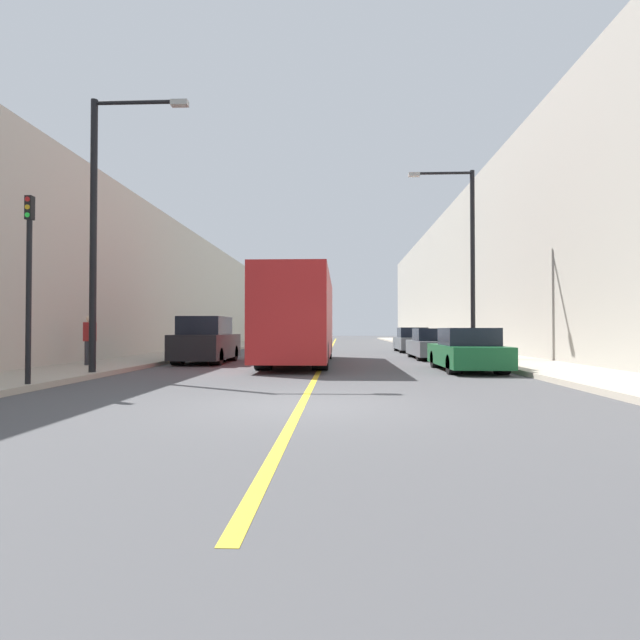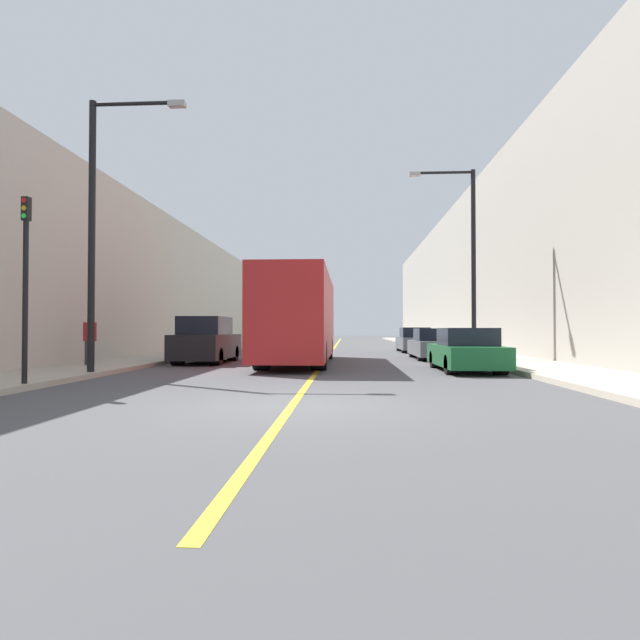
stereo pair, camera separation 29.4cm
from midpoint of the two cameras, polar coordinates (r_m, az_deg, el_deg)
The scene contains 15 objects.
ground_plane at distance 9.33m, azimuth -3.08°, elevation -9.73°, with size 200.00×200.00×0.00m, color #474749.
sidewalk_left at distance 40.14m, azimuth -10.06°, elevation -2.95°, with size 3.06×72.00×0.15m, color #A89E8C.
sidewalk_right at distance 39.80m, azimuth 12.36°, elevation -2.96°, with size 3.06×72.00×0.15m, color #A89E8C.
building_row_left at distance 41.11m, azimuth -14.86°, elevation 2.62°, with size 4.00×72.00×8.05m, color #B7B2A3.
building_row_right at distance 40.75m, azimuth 17.24°, elevation 4.84°, with size 4.00×72.00×11.14m, color gray.
road_center_line at distance 39.21m, azimuth 1.10°, elevation -3.12°, with size 0.16×72.00×0.01m, color gold.
bus at distance 20.39m, azimuth -2.77°, elevation 0.29°, with size 2.51×10.38×3.55m.
parked_suv_left at distance 21.35m, azimuth -13.26°, elevation -2.43°, with size 1.95×4.51×1.93m.
car_right_near at distance 17.48m, azimuth 16.00°, elevation -3.48°, with size 1.87×4.44×1.45m.
car_right_mid at distance 24.12m, azimuth 12.39°, elevation -2.82°, with size 1.88×4.66×1.45m.
car_right_far at distance 31.42m, azimuth 10.18°, elevation -2.37°, with size 1.86×4.65×1.52m.
street_lamp_left at distance 16.32m, azimuth -24.14°, elevation 10.83°, with size 2.90×0.24×8.03m.
street_lamp_right at distance 23.00m, azimuth 16.09°, elevation 7.61°, with size 2.90×0.24×8.26m.
traffic_light at distance 13.36m, azimuth -30.87°, elevation 3.80°, with size 0.16×0.18×4.32m.
pedestrian at distance 19.32m, azimuth -25.23°, elevation -2.01°, with size 0.38×0.24×1.74m.
Camera 1 is at (0.73, -9.18, 1.40)m, focal length 28.00 mm.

